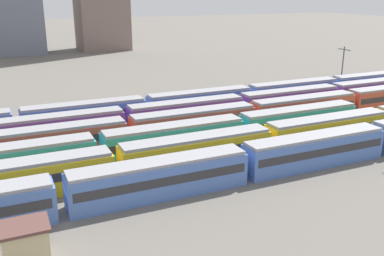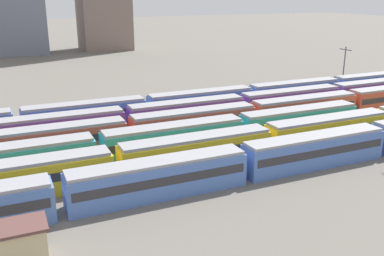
{
  "view_description": "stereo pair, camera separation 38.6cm",
  "coord_description": "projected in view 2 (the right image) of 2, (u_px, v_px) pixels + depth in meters",
  "views": [
    {
      "loc": [
        -4.75,
        -36.29,
        19.15
      ],
      "look_at": [
        17.7,
        13.0,
        2.04
      ],
      "focal_mm": 40.28,
      "sensor_mm": 36.0,
      "label": 1
    },
    {
      "loc": [
        -4.4,
        -36.45,
        19.15
      ],
      "look_at": [
        17.7,
        13.0,
        2.04
      ],
      "focal_mm": 40.28,
      "sensor_mm": 36.0,
      "label": 2
    }
  ],
  "objects": [
    {
      "name": "ground_plane",
      "position": [
        55.0,
        163.0,
        50.53
      ],
      "size": [
        600.0,
        600.0,
        0.0
      ],
      "primitive_type": "plane",
      "color": "#666059"
    },
    {
      "name": "train_track_0",
      "position": [
        376.0,
        139.0,
        52.92
      ],
      "size": [
        112.5,
        3.06,
        3.75
      ],
      "color": "#4C70BC",
      "rests_on": "ground_plane"
    },
    {
      "name": "train_track_1",
      "position": [
        267.0,
        140.0,
        52.6
      ],
      "size": [
        74.7,
        3.06,
        3.75
      ],
      "color": "yellow",
      "rests_on": "ground_plane"
    },
    {
      "name": "train_track_2",
      "position": [
        174.0,
        138.0,
        53.19
      ],
      "size": [
        55.8,
        3.06,
        3.75
      ],
      "color": "teal",
      "rests_on": "ground_plane"
    },
    {
      "name": "train_track_3",
      "position": [
        305.0,
        108.0,
        67.03
      ],
      "size": [
        93.6,
        3.06,
        3.75
      ],
      "color": "#BC4C38",
      "rests_on": "ground_plane"
    },
    {
      "name": "train_track_4",
      "position": [
        242.0,
        106.0,
        68.34
      ],
      "size": [
        74.7,
        3.06,
        3.75
      ],
      "color": "#6B429E",
      "rests_on": "ground_plane"
    },
    {
      "name": "train_track_5",
      "position": [
        201.0,
        102.0,
        71.04
      ],
      "size": [
        93.6,
        3.06,
        3.75
      ],
      "color": "#4C70BC",
      "rests_on": "ground_plane"
    },
    {
      "name": "catenary_pole_1",
      "position": [
        344.0,
        67.0,
        85.59
      ],
      "size": [
        0.24,
        3.2,
        8.98
      ],
      "color": "#4C4C51",
      "rests_on": "ground_plane"
    },
    {
      "name": "signal_hut",
      "position": [
        23.0,
        242.0,
        31.76
      ],
      "size": [
        3.6,
        3.0,
        3.04
      ],
      "color": "#C6B284",
      "rests_on": "ground_plane"
    }
  ]
}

